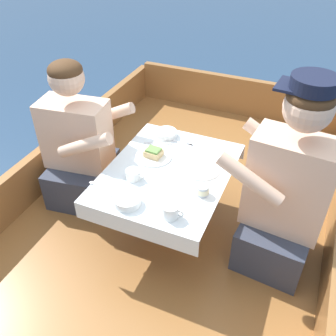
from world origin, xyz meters
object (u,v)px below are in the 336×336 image
object	(u,v)px
person_starboard	(285,195)
sandwich	(153,152)
tin_can	(203,190)
person_port	(79,148)
coffee_cup_port	(171,211)
coffee_cup_starboard	(133,174)

from	to	relation	value
person_starboard	sandwich	size ratio (longest dim) A/B	10.82
tin_can	person_starboard	bearing A→B (deg)	19.40
person_port	tin_can	world-z (taller)	person_port
coffee_cup_port	tin_can	size ratio (longest dim) A/B	1.59
person_starboard	person_port	bearing A→B (deg)	4.33
coffee_cup_starboard	person_starboard	bearing A→B (deg)	11.84
person_port	sandwich	bearing A→B (deg)	-4.46
person_port	tin_can	size ratio (longest dim) A/B	14.03
person_port	coffee_cup_starboard	size ratio (longest dim) A/B	8.74
coffee_cup_port	coffee_cup_starboard	distance (m)	0.35
person_port	sandwich	xyz separation A→B (m)	(0.50, 0.03, 0.08)
coffee_cup_port	person_port	bearing A→B (deg)	153.98
person_starboard	coffee_cup_port	distance (m)	0.59
sandwich	coffee_cup_starboard	size ratio (longest dim) A/B	0.93
person_port	coffee_cup_starboard	distance (m)	0.53
sandwich	coffee_cup_port	world-z (taller)	coffee_cup_port
person_port	tin_can	xyz separation A→B (m)	(0.87, -0.17, 0.08)
person_port	coffee_cup_port	xyz separation A→B (m)	(0.78, -0.38, 0.09)
person_port	coffee_cup_port	size ratio (longest dim) A/B	8.82
person_starboard	tin_can	bearing A→B (deg)	25.15
person_starboard	coffee_cup_starboard	bearing A→B (deg)	17.59
coffee_cup_port	tin_can	bearing A→B (deg)	68.00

